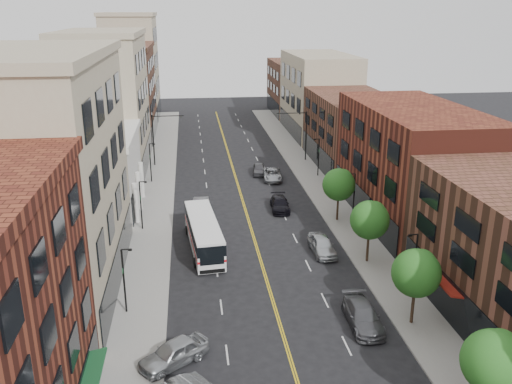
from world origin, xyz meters
name	(u,v)px	position (x,y,z in m)	size (l,w,h in m)	color
ground	(293,369)	(0.00, 0.00, 0.00)	(220.00, 220.00, 0.00)	black
sidewalk_left	(158,194)	(-10.00, 35.00, 0.07)	(4.00, 110.00, 0.15)	gray
sidewalk_right	(319,188)	(10.00, 35.00, 0.07)	(4.00, 110.00, 0.15)	gray
bldg_l_tanoffice	(44,180)	(-17.00, 13.00, 9.00)	(10.00, 22.00, 18.00)	tan
bldg_l_white	(90,175)	(-17.00, 31.00, 4.00)	(10.00, 14.00, 8.00)	silver
bldg_l_far_a	(107,104)	(-17.00, 48.00, 9.00)	(10.00, 20.00, 18.00)	tan
bldg_l_far_b	(123,93)	(-17.00, 68.00, 7.50)	(10.00, 20.00, 15.00)	#563322
bldg_l_far_c	(132,68)	(-17.00, 86.00, 10.00)	(10.00, 16.00, 20.00)	tan
bldg_r_mid	(412,164)	(17.00, 24.00, 6.00)	(10.00, 22.00, 12.00)	#572117
bldg_r_far_a	(352,131)	(17.00, 45.00, 5.00)	(10.00, 20.00, 10.00)	#563322
bldg_r_far_b	(318,94)	(17.00, 66.00, 7.00)	(10.00, 22.00, 14.00)	tan
bldg_r_far_c	(296,88)	(17.00, 86.00, 5.50)	(10.00, 18.00, 11.00)	#563322
tree_r_0	(495,360)	(9.39, -5.93, 4.13)	(3.40, 3.40, 5.59)	black
tree_r_1	(417,271)	(9.39, 4.07, 4.13)	(3.40, 3.40, 5.59)	black
tree_r_2	(370,219)	(9.39, 14.07, 4.13)	(3.40, 3.40, 5.59)	black
tree_r_3	(339,184)	(9.39, 24.07, 4.13)	(3.40, 3.40, 5.59)	black
lamp_l_1	(124,277)	(-10.95, 8.00, 2.97)	(0.81, 0.55, 5.05)	black
lamp_l_2	(141,203)	(-10.95, 24.00, 2.97)	(0.81, 0.55, 5.05)	black
lamp_l_3	(151,160)	(-10.95, 40.00, 2.97)	(0.81, 0.55, 5.05)	black
lamp_r_1	(415,261)	(10.95, 8.00, 2.97)	(0.81, 0.55, 5.05)	black
lamp_r_2	(354,194)	(10.95, 24.00, 2.97)	(0.81, 0.55, 5.05)	black
lamp_r_3	(318,155)	(10.95, 40.00, 2.97)	(0.81, 0.55, 5.05)	black
signal_mast_left	(158,134)	(-10.27, 48.00, 4.65)	(4.49, 0.18, 7.20)	black
signal_mast_right	(301,130)	(10.27, 48.00, 4.65)	(4.49, 0.18, 7.20)	black
city_bus	(204,232)	(-4.93, 18.70, 1.68)	(3.48, 11.40, 2.89)	white
car_angle_a	(174,353)	(-7.40, 1.48, 0.80)	(1.88, 4.68, 1.60)	#A6AAAD
car_parked_mid	(363,316)	(5.80, 4.29, 0.76)	(2.14, 5.26, 1.53)	#4E4F53
car_parked_far	(322,245)	(5.80, 16.38, 0.81)	(1.92, 4.77, 1.63)	#B7BBC0
car_lane_behind	(201,204)	(-4.95, 28.92, 0.78)	(1.64, 4.71, 1.55)	#55555B
car_lane_a	(280,204)	(3.81, 27.98, 0.70)	(1.95, 4.80, 1.39)	black
car_lane_b	(272,174)	(4.71, 39.31, 0.71)	(2.36, 5.12, 1.42)	#9DA0A4
car_lane_c	(259,169)	(3.29, 42.00, 0.71)	(1.68, 4.18, 1.42)	#454549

